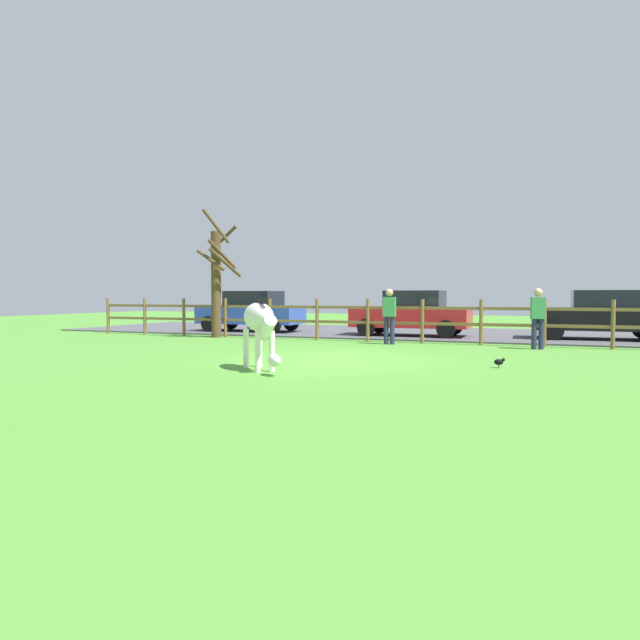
# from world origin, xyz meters

# --- Properties ---
(ground_plane) EXTENTS (60.00, 60.00, 0.00)m
(ground_plane) POSITION_xyz_m (0.00, 0.00, 0.00)
(ground_plane) COLOR #47842D
(parking_asphalt) EXTENTS (28.00, 7.40, 0.05)m
(parking_asphalt) POSITION_xyz_m (0.00, 9.30, 0.03)
(parking_asphalt) COLOR #47474C
(parking_asphalt) RESTS_ON ground_plane
(paddock_fence) EXTENTS (20.66, 0.11, 1.34)m
(paddock_fence) POSITION_xyz_m (-0.72, 5.00, 0.75)
(paddock_fence) COLOR brown
(paddock_fence) RESTS_ON ground_plane
(bare_tree) EXTENTS (1.43, 1.44, 4.34)m
(bare_tree) POSITION_xyz_m (-6.07, 4.80, 2.04)
(bare_tree) COLOR #513A23
(bare_tree) RESTS_ON ground_plane
(zebra) EXTENTS (1.51, 1.50, 1.41)m
(zebra) POSITION_xyz_m (-0.65, -2.30, 0.93)
(zebra) COLOR white
(zebra) RESTS_ON ground_plane
(crow_on_grass) EXTENTS (0.21, 0.10, 0.20)m
(crow_on_grass) POSITION_xyz_m (3.64, -0.23, 0.13)
(crow_on_grass) COLOR black
(crow_on_grass) RESTS_ON ground_plane
(parked_car_black) EXTENTS (4.04, 1.96, 1.56)m
(parked_car_black) POSITION_xyz_m (6.04, 8.04, 0.84)
(parked_car_black) COLOR black
(parked_car_black) RESTS_ON parking_asphalt
(parked_car_blue) EXTENTS (4.04, 1.96, 1.56)m
(parked_car_blue) POSITION_xyz_m (-6.22, 7.52, 0.84)
(parked_car_blue) COLOR #2D4CAD
(parked_car_blue) RESTS_ON parking_asphalt
(parked_car_red) EXTENTS (4.01, 1.90, 1.56)m
(parked_car_red) POSITION_xyz_m (0.11, 7.43, 0.84)
(parked_car_red) COLOR red
(parked_car_red) RESTS_ON parking_asphalt
(visitor_left_of_tree) EXTENTS (0.37, 0.24, 1.64)m
(visitor_left_of_tree) POSITION_xyz_m (0.15, 4.32, 0.91)
(visitor_left_of_tree) COLOR #232847
(visitor_left_of_tree) RESTS_ON ground_plane
(visitor_right_of_tree) EXTENTS (0.40, 0.29, 1.64)m
(visitor_right_of_tree) POSITION_xyz_m (4.26, 4.27, 0.91)
(visitor_right_of_tree) COLOR #232847
(visitor_right_of_tree) RESTS_ON ground_plane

